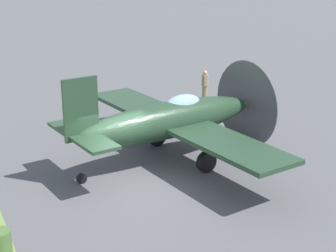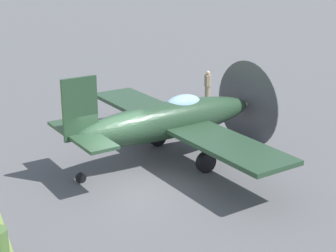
{
  "view_description": "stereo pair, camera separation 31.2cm",
  "coord_description": "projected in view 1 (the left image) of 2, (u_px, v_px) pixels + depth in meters",
  "views": [
    {
      "loc": [
        15.74,
        -5.99,
        7.94
      ],
      "look_at": [
        -1.63,
        2.47,
        1.47
      ],
      "focal_mm": 55.78,
      "sensor_mm": 36.0,
      "label": 1
    },
    {
      "loc": [
        15.88,
        -5.71,
        7.94
      ],
      "look_at": [
        -1.63,
        2.47,
        1.47
      ],
      "focal_mm": 55.78,
      "sensor_mm": 36.0,
      "label": 2
    }
  ],
  "objects": [
    {
      "name": "ground_crew_chief",
      "position": [
        205.0,
        85.0,
        28.94
      ],
      "size": [
        0.52,
        0.43,
        1.73
      ],
      "rotation": [
        0.0,
        0.0,
        5.62
      ],
      "color": "#847A5B",
      "rests_on": "ground"
    },
    {
      "name": "airplane_lead",
      "position": [
        172.0,
        120.0,
        20.4
      ],
      "size": [
        11.49,
        9.13,
        4.07
      ],
      "rotation": [
        0.0,
        0.0,
        0.15
      ],
      "color": "#233D28",
      "rests_on": "ground"
    },
    {
      "name": "ground_plane",
      "position": [
        125.0,
        188.0,
        18.43
      ],
      "size": [
        160.0,
        160.0,
        0.0
      ],
      "primitive_type": "plane",
      "color": "#515154"
    },
    {
      "name": "fuel_drum",
      "position": [
        1.0,
        246.0,
        13.97
      ],
      "size": [
        0.6,
        0.6,
        0.9
      ],
      "primitive_type": "cylinder",
      "color": "#476633",
      "rests_on": "ground"
    }
  ]
}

